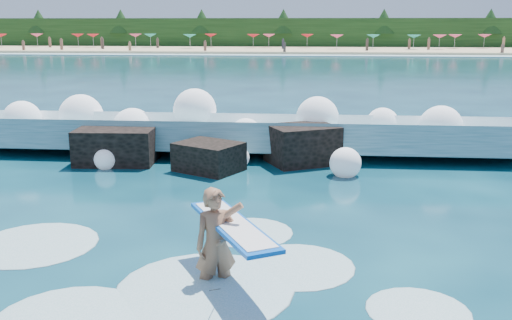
# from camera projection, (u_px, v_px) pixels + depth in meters

# --- Properties ---
(ground) EXTENTS (200.00, 200.00, 0.00)m
(ground) POSITION_uv_depth(u_px,v_px,m) (172.00, 241.00, 11.30)
(ground) COLOR #072939
(ground) RESTS_ON ground
(beach) EXTENTS (140.00, 20.00, 0.40)m
(beach) POSITION_uv_depth(u_px,v_px,m) (291.00, 50.00, 86.77)
(beach) COLOR tan
(beach) RESTS_ON ground
(wet_band) EXTENTS (140.00, 5.00, 0.08)m
(wet_band) POSITION_uv_depth(u_px,v_px,m) (289.00, 55.00, 76.15)
(wet_band) COLOR silver
(wet_band) RESTS_ON ground
(treeline) EXTENTS (140.00, 4.00, 5.00)m
(treeline) POSITION_uv_depth(u_px,v_px,m) (293.00, 33.00, 95.91)
(treeline) COLOR black
(treeline) RESTS_ON ground
(breaking_wave) EXTENTS (18.76, 2.89, 1.62)m
(breaking_wave) POSITION_uv_depth(u_px,v_px,m) (223.00, 135.00, 18.93)
(breaking_wave) COLOR teal
(breaking_wave) RESTS_ON ground
(rock_cluster) EXTENTS (8.15, 3.36, 1.37)m
(rock_cluster) POSITION_uv_depth(u_px,v_px,m) (201.00, 150.00, 17.35)
(rock_cluster) COLOR black
(rock_cluster) RESTS_ON ground
(surfer_with_board) EXTENTS (1.81, 3.02, 1.95)m
(surfer_with_board) POSITION_uv_depth(u_px,v_px,m) (220.00, 241.00, 9.35)
(surfer_with_board) COLOR #926044
(surfer_with_board) RESTS_ON ground
(wave_spray) EXTENTS (14.92, 4.35, 2.14)m
(wave_spray) POSITION_uv_depth(u_px,v_px,m) (211.00, 123.00, 18.76)
(wave_spray) COLOR white
(wave_spray) RESTS_ON ground
(surf_foam) EXTENTS (8.98, 5.86, 0.15)m
(surf_foam) POSITION_uv_depth(u_px,v_px,m) (171.00, 275.00, 9.75)
(surf_foam) COLOR silver
(surf_foam) RESTS_ON ground
(beach_umbrellas) EXTENTS (111.61, 6.79, 0.50)m
(beach_umbrellas) POSITION_uv_depth(u_px,v_px,m) (292.00, 36.00, 88.31)
(beach_umbrellas) COLOR #E2426D
(beach_umbrellas) RESTS_ON ground
(beachgoers) EXTENTS (104.66, 12.82, 1.90)m
(beachgoers) POSITION_uv_depth(u_px,v_px,m) (297.00, 45.00, 83.05)
(beachgoers) COLOR #3F332D
(beachgoers) RESTS_ON ground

